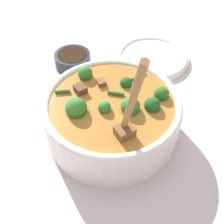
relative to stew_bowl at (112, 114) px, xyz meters
The scene contains 4 objects.
ground_plane 0.06m from the stew_bowl, 90.63° to the right, with size 4.00×4.00×0.00m, color silver.
stew_bowl is the anchor object (origin of this frame).
condiment_bowl 0.27m from the stew_bowl, 80.76° to the right, with size 0.10×0.10×0.04m.
empty_plate 0.30m from the stew_bowl, 128.73° to the right, with size 0.21×0.21×0.02m.
Camera 1 is at (0.11, 0.39, 0.49)m, focal length 45.00 mm.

